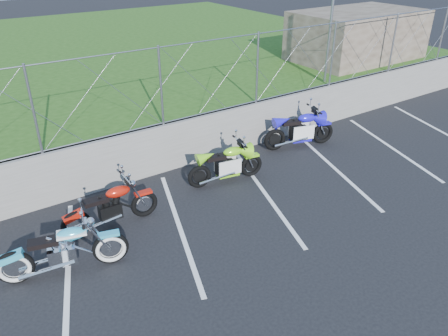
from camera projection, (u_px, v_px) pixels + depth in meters
ground at (204, 250)px, 8.72m from camera, size 90.00×90.00×0.00m
retaining_wall at (130, 157)px, 10.97m from camera, size 30.00×0.22×1.30m
grass_field at (33, 70)px, 18.28m from camera, size 30.00×20.00×1.30m
stone_building at (357, 35)px, 16.94m from camera, size 5.00×3.00×1.80m
chain_link_fence at (123, 94)px, 10.20m from camera, size 28.00×0.03×2.00m
sign_pole at (329, 35)px, 13.84m from camera, size 0.08×0.08×3.00m
parking_lines at (225, 209)px, 10.04m from camera, size 18.29×4.31×0.01m
cruiser_turquoise at (65, 252)px, 7.95m from camera, size 2.30×0.83×1.17m
naked_orange at (112, 208)px, 9.26m from camera, size 2.12×0.72×1.06m
sportbike_green at (227, 165)px, 10.99m from camera, size 2.04×0.73×1.06m
sportbike_blue at (300, 131)px, 12.84m from camera, size 2.19×0.87×1.16m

